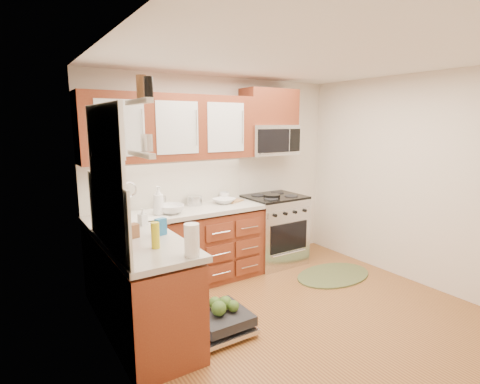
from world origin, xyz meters
TOP-DOWN VIEW (x-y plane):
  - floor at (0.00, 0.00)m, footprint 3.50×3.50m
  - ceiling at (0.00, 0.00)m, footprint 3.50×3.50m
  - wall_back at (0.00, 1.75)m, footprint 3.50×0.04m
  - wall_left at (-1.75, 0.00)m, footprint 0.04×3.50m
  - wall_right at (1.75, 0.00)m, footprint 0.04×3.50m
  - base_cabinet_back at (-0.73, 1.45)m, footprint 2.05×0.60m
  - base_cabinet_left at (-1.45, 0.52)m, footprint 0.60×1.25m
  - countertop_back at (-0.72, 1.44)m, footprint 2.07×0.64m
  - countertop_left at (-1.44, 0.53)m, footprint 0.64×1.27m
  - backsplash_back at (-0.73, 1.74)m, footprint 2.05×0.02m
  - backsplash_left at (-1.74, 0.52)m, footprint 0.02×1.25m
  - upper_cabinets at (-0.73, 1.57)m, footprint 2.05×0.35m
  - cabinet_over_mw at (0.68, 1.57)m, footprint 0.76×0.35m
  - range at (0.68, 1.43)m, footprint 0.76×0.64m
  - microwave at (0.68, 1.55)m, footprint 0.76×0.38m
  - sink at (-1.25, 1.42)m, footprint 0.62×0.50m
  - dishwasher at (-0.86, 0.30)m, footprint 0.70×0.60m
  - window at (-1.74, 0.50)m, footprint 0.03×1.05m
  - window_blind at (-1.71, 0.50)m, footprint 0.02×0.96m
  - shelf_upper at (-1.72, -0.35)m, footprint 0.04×0.40m
  - shelf_lower at (-1.72, -0.35)m, footprint 0.04×0.40m
  - rug at (1.03, 0.63)m, footprint 1.17×0.88m
  - skillet at (0.58, 1.36)m, footprint 0.28×0.28m
  - stock_pot at (-0.44, 1.60)m, footprint 0.23×0.23m
  - cutting_board at (0.07, 1.51)m, footprint 0.29×0.25m
  - canister at (-0.84, 1.65)m, footprint 0.09×0.09m
  - paper_towel_roll at (-1.25, -0.02)m, footprint 0.15×0.15m
  - mustard_bottle at (-1.42, 0.31)m, footprint 0.08×0.08m
  - red_bottle at (-1.62, 0.45)m, footprint 0.08×0.08m
  - wooden_box at (-1.51, 0.69)m, footprint 0.14×0.12m
  - blue_carton at (-1.25, 0.63)m, footprint 0.11×0.08m
  - bowl_a at (-0.09, 1.49)m, footprint 0.33×0.33m
  - bowl_b at (-0.86, 1.36)m, footprint 0.32×0.32m
  - cup at (0.02, 1.65)m, footprint 0.16×0.16m
  - soap_bottle_a at (-1.00, 1.34)m, footprint 0.14×0.14m
  - soap_bottle_b at (-1.28, 1.05)m, footprint 0.09×0.10m
  - soap_bottle_c at (-1.51, 0.77)m, footprint 0.12×0.12m

SIDE VIEW (x-z plane):
  - floor at x=0.00m, z-range 0.00..0.00m
  - rug at x=1.03m, z-range 0.00..0.02m
  - dishwasher at x=-0.86m, z-range 0.00..0.20m
  - base_cabinet_back at x=-0.73m, z-range 0.00..0.85m
  - base_cabinet_left at x=-1.45m, z-range 0.00..0.85m
  - range at x=0.68m, z-range 0.00..0.95m
  - sink at x=-1.25m, z-range 0.67..0.93m
  - countertop_back at x=-0.72m, z-range 0.88..0.93m
  - countertop_left at x=-1.44m, z-range 0.88..0.93m
  - cutting_board at x=0.07m, z-range 0.93..0.94m
  - bowl_a at x=-0.09m, z-range 0.93..0.99m
  - skillet at x=0.58m, z-range 0.95..0.99m
  - bowl_b at x=-0.86m, z-range 0.93..1.02m
  - cup at x=0.02m, z-range 0.93..1.03m
  - stock_pot at x=-0.44m, z-range 0.93..1.04m
  - wooden_box at x=-1.51m, z-range 0.93..1.05m
  - canister at x=-0.84m, z-range 0.93..1.07m
  - blue_carton at x=-1.25m, z-range 0.93..1.08m
  - soap_bottle_c at x=-1.51m, z-range 0.93..1.08m
  - soap_bottle_b at x=-1.28m, z-range 0.92..1.09m
  - mustard_bottle at x=-1.42m, z-range 0.93..1.14m
  - red_bottle at x=-1.62m, z-range 0.93..1.18m
  - paper_towel_roll at x=-1.25m, z-range 0.93..1.18m
  - soap_bottle_a at x=-1.00m, z-range 0.93..1.25m
  - backsplash_back at x=-0.73m, z-range 0.93..1.49m
  - backsplash_left at x=-1.74m, z-range 0.93..1.49m
  - wall_back at x=0.00m, z-range 0.00..2.50m
  - wall_left at x=-1.75m, z-range 0.00..2.50m
  - wall_right at x=1.75m, z-range 0.00..2.50m
  - window at x=-1.74m, z-range 1.02..2.08m
  - microwave at x=0.68m, z-range 1.50..1.90m
  - shelf_lower at x=-1.72m, z-range 1.74..1.76m
  - upper_cabinets at x=-0.73m, z-range 1.50..2.25m
  - window_blind at x=-1.71m, z-range 1.68..2.08m
  - shelf_upper at x=-1.72m, z-range 2.03..2.06m
  - cabinet_over_mw at x=0.68m, z-range 1.90..2.37m
  - ceiling at x=0.00m, z-range 2.50..2.50m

